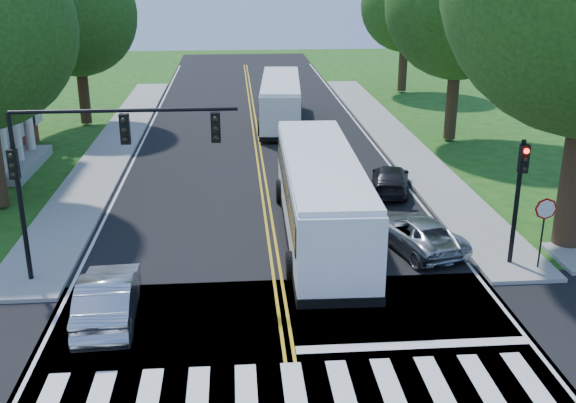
{
  "coord_description": "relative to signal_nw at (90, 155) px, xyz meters",
  "views": [
    {
      "loc": [
        -1.31,
        -14.38,
        10.04
      ],
      "look_at": [
        0.43,
        7.12,
        2.4
      ],
      "focal_mm": 42.0,
      "sensor_mm": 36.0,
      "label": 1
    }
  ],
  "objects": [
    {
      "name": "ground",
      "position": [
        5.86,
        -6.43,
        -4.38
      ],
      "size": [
        140.0,
        140.0,
        0.0
      ],
      "primitive_type": "plane",
      "color": "#164B12",
      "rests_on": "ground"
    },
    {
      "name": "road",
      "position": [
        5.86,
        11.57,
        -4.37
      ],
      "size": [
        14.0,
        96.0,
        0.01
      ],
      "primitive_type": "cube",
      "color": "black",
      "rests_on": "ground"
    },
    {
      "name": "cross_road",
      "position": [
        5.86,
        -6.43,
        -4.37
      ],
      "size": [
        60.0,
        12.0,
        0.01
      ],
      "primitive_type": "cube",
      "color": "black",
      "rests_on": "ground"
    },
    {
      "name": "center_line",
      "position": [
        5.86,
        15.57,
        -4.36
      ],
      "size": [
        0.36,
        70.0,
        0.01
      ],
      "primitive_type": "cube",
      "color": "gold",
      "rests_on": "road"
    },
    {
      "name": "edge_line_w",
      "position": [
        -0.94,
        15.57,
        -4.36
      ],
      "size": [
        0.12,
        70.0,
        0.01
      ],
      "primitive_type": "cube",
      "color": "silver",
      "rests_on": "road"
    },
    {
      "name": "edge_line_e",
      "position": [
        12.66,
        15.57,
        -4.36
      ],
      "size": [
        0.12,
        70.0,
        0.01
      ],
      "primitive_type": "cube",
      "color": "silver",
      "rests_on": "road"
    },
    {
      "name": "crosswalk",
      "position": [
        5.86,
        -6.93,
        -4.36
      ],
      "size": [
        12.6,
        3.0,
        0.01
      ],
      "primitive_type": "cube",
      "color": "silver",
      "rests_on": "road"
    },
    {
      "name": "stop_bar",
      "position": [
        9.36,
        -4.83,
        -4.36
      ],
      "size": [
        6.6,
        0.4,
        0.01
      ],
      "primitive_type": "cube",
      "color": "silver",
      "rests_on": "road"
    },
    {
      "name": "sidewalk_nw",
      "position": [
        -2.44,
        18.57,
        -4.3
      ],
      "size": [
        2.6,
        40.0,
        0.15
      ],
      "primitive_type": "cube",
      "color": "gray",
      "rests_on": "ground"
    },
    {
      "name": "sidewalk_ne",
      "position": [
        14.16,
        18.57,
        -4.3
      ],
      "size": [
        2.6,
        40.0,
        0.15
      ],
      "primitive_type": "cube",
      "color": "gray",
      "rests_on": "ground"
    },
    {
      "name": "tree_west_far",
      "position": [
        -5.14,
        23.57,
        2.62
      ],
      "size": [
        7.6,
        7.6,
        10.67
      ],
      "color": "black",
      "rests_on": "ground"
    },
    {
      "name": "tree_east_mid",
      "position": [
        17.36,
        17.57,
        3.48
      ],
      "size": [
        8.4,
        8.4,
        11.93
      ],
      "color": "black",
      "rests_on": "ground"
    },
    {
      "name": "tree_east_far",
      "position": [
        18.36,
        33.57,
        2.48
      ],
      "size": [
        7.2,
        7.2,
        10.34
      ],
      "color": "black",
      "rests_on": "ground"
    },
    {
      "name": "signal_nw",
      "position": [
        0.0,
        0.0,
        0.0
      ],
      "size": [
        7.15,
        0.46,
        5.66
      ],
      "color": "black",
      "rests_on": "ground"
    },
    {
      "name": "signal_ne",
      "position": [
        14.06,
        0.01,
        -1.41
      ],
      "size": [
        0.3,
        0.46,
        4.4
      ],
      "color": "black",
      "rests_on": "ground"
    },
    {
      "name": "stop_sign",
      "position": [
        14.86,
        -0.45,
        -2.35
      ],
      "size": [
        0.76,
        0.08,
        2.53
      ],
      "color": "black",
      "rests_on": "ground"
    },
    {
      "name": "bus_lead",
      "position": [
        7.75,
        3.33,
        -2.66
      ],
      "size": [
        3.25,
        12.53,
        3.23
      ],
      "rotation": [
        0.0,
        0.0,
        3.12
      ],
      "color": "white",
      "rests_on": "road"
    },
    {
      "name": "bus_follow",
      "position": [
        7.62,
        23.01,
        -2.81
      ],
      "size": [
        3.4,
        11.55,
        2.95
      ],
      "rotation": [
        0.0,
        0.0,
        3.06
      ],
      "color": "white",
      "rests_on": "road"
    },
    {
      "name": "hatchback",
      "position": [
        0.69,
        -2.69,
        -3.63
      ],
      "size": [
        1.82,
        4.58,
        1.48
      ],
      "primitive_type": "imported",
      "rotation": [
        0.0,
        0.0,
        3.2
      ],
      "color": "#A3A5AA",
      "rests_on": "road"
    },
    {
      "name": "suv",
      "position": [
        11.17,
        1.79,
        -3.74
      ],
      "size": [
        3.23,
        4.9,
        1.25
      ],
      "primitive_type": "imported",
      "rotation": [
        0.0,
        0.0,
        3.42
      ],
      "color": "#B0B3B7",
      "rests_on": "road"
    },
    {
      "name": "dark_sedan",
      "position": [
        11.68,
        8.43,
        -3.76
      ],
      "size": [
        2.6,
        4.46,
        1.21
      ],
      "primitive_type": "imported",
      "rotation": [
        0.0,
        0.0,
        2.91
      ],
      "color": "black",
      "rests_on": "road"
    }
  ]
}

